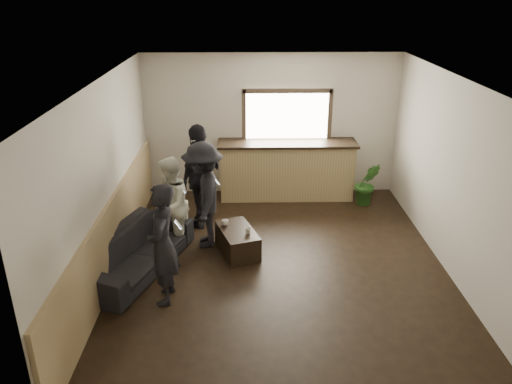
{
  "coord_description": "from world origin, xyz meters",
  "views": [
    {
      "loc": [
        -0.49,
        -6.59,
        4.01
      ],
      "look_at": [
        -0.35,
        0.4,
        1.06
      ],
      "focal_mm": 35.0,
      "sensor_mm": 36.0,
      "label": 1
    }
  ],
  "objects_px": {
    "sofa": "(136,251)",
    "cup_a": "(225,223)",
    "coffee_table": "(237,241)",
    "person_a": "(163,245)",
    "person_b": "(171,204)",
    "cup_b": "(248,230)",
    "bar_counter": "(287,166)",
    "person_d": "(200,176)",
    "potted_plant": "(367,184)",
    "person_c": "(204,195)"
  },
  "relations": [
    {
      "from": "cup_b",
      "to": "person_d",
      "type": "bearing_deg",
      "value": 125.54
    },
    {
      "from": "sofa",
      "to": "person_d",
      "type": "xyz_separation_m",
      "value": [
        0.86,
        1.52,
        0.61
      ]
    },
    {
      "from": "cup_a",
      "to": "person_d",
      "type": "relative_size",
      "value": 0.06
    },
    {
      "from": "sofa",
      "to": "potted_plant",
      "type": "xyz_separation_m",
      "value": [
        3.97,
        2.32,
        0.11
      ]
    },
    {
      "from": "person_d",
      "to": "potted_plant",
      "type": "bearing_deg",
      "value": 132.48
    },
    {
      "from": "bar_counter",
      "to": "coffee_table",
      "type": "height_order",
      "value": "bar_counter"
    },
    {
      "from": "person_d",
      "to": "coffee_table",
      "type": "bearing_deg",
      "value": 60.32
    },
    {
      "from": "bar_counter",
      "to": "sofa",
      "type": "relative_size",
      "value": 1.25
    },
    {
      "from": "sofa",
      "to": "person_b",
      "type": "height_order",
      "value": "person_b"
    },
    {
      "from": "person_a",
      "to": "person_b",
      "type": "xyz_separation_m",
      "value": [
        -0.1,
        1.45,
        -0.08
      ]
    },
    {
      "from": "person_b",
      "to": "person_d",
      "type": "xyz_separation_m",
      "value": [
        0.41,
        0.85,
        0.15
      ]
    },
    {
      "from": "person_c",
      "to": "person_a",
      "type": "bearing_deg",
      "value": -19.18
    },
    {
      "from": "potted_plant",
      "to": "person_b",
      "type": "relative_size",
      "value": 0.56
    },
    {
      "from": "coffee_table",
      "to": "person_d",
      "type": "bearing_deg",
      "value": 122.28
    },
    {
      "from": "person_c",
      "to": "person_d",
      "type": "relative_size",
      "value": 0.95
    },
    {
      "from": "bar_counter",
      "to": "cup_b",
      "type": "xyz_separation_m",
      "value": [
        -0.78,
        -2.37,
        -0.2
      ]
    },
    {
      "from": "cup_a",
      "to": "person_a",
      "type": "relative_size",
      "value": 0.07
    },
    {
      "from": "sofa",
      "to": "coffee_table",
      "type": "distance_m",
      "value": 1.59
    },
    {
      "from": "cup_a",
      "to": "person_c",
      "type": "height_order",
      "value": "person_c"
    },
    {
      "from": "cup_a",
      "to": "person_b",
      "type": "height_order",
      "value": "person_b"
    },
    {
      "from": "coffee_table",
      "to": "person_a",
      "type": "bearing_deg",
      "value": -126.55
    },
    {
      "from": "bar_counter",
      "to": "cup_b",
      "type": "bearing_deg",
      "value": -108.16
    },
    {
      "from": "cup_a",
      "to": "potted_plant",
      "type": "xyz_separation_m",
      "value": [
        2.67,
        1.66,
        -0.01
      ]
    },
    {
      "from": "person_c",
      "to": "person_d",
      "type": "xyz_separation_m",
      "value": [
        -0.11,
        0.74,
        0.05
      ]
    },
    {
      "from": "cup_b",
      "to": "potted_plant",
      "type": "distance_m",
      "value": 3.01
    },
    {
      "from": "person_a",
      "to": "person_c",
      "type": "xyz_separation_m",
      "value": [
        0.42,
        1.56,
        0.03
      ]
    },
    {
      "from": "person_b",
      "to": "cup_a",
      "type": "bearing_deg",
      "value": 97.19
    },
    {
      "from": "person_a",
      "to": "person_d",
      "type": "xyz_separation_m",
      "value": [
        0.31,
        2.3,
        0.08
      ]
    },
    {
      "from": "cup_b",
      "to": "person_d",
      "type": "height_order",
      "value": "person_d"
    },
    {
      "from": "sofa",
      "to": "cup_a",
      "type": "height_order",
      "value": "sofa"
    },
    {
      "from": "bar_counter",
      "to": "person_c",
      "type": "xyz_separation_m",
      "value": [
        -1.48,
        -1.97,
        0.23
      ]
    },
    {
      "from": "bar_counter",
      "to": "person_c",
      "type": "distance_m",
      "value": 2.48
    },
    {
      "from": "person_d",
      "to": "person_b",
      "type": "bearing_deg",
      "value": 2.41
    },
    {
      "from": "coffee_table",
      "to": "cup_a",
      "type": "relative_size",
      "value": 7.92
    },
    {
      "from": "potted_plant",
      "to": "person_c",
      "type": "distance_m",
      "value": 3.41
    },
    {
      "from": "cup_a",
      "to": "coffee_table",
      "type": "bearing_deg",
      "value": -39.07
    },
    {
      "from": "coffee_table",
      "to": "person_a",
      "type": "relative_size",
      "value": 0.53
    },
    {
      "from": "coffee_table",
      "to": "sofa",
      "type": "bearing_deg",
      "value": -161.57
    },
    {
      "from": "cup_b",
      "to": "person_a",
      "type": "bearing_deg",
      "value": -134.05
    },
    {
      "from": "person_a",
      "to": "person_c",
      "type": "distance_m",
      "value": 1.62
    },
    {
      "from": "cup_a",
      "to": "cup_b",
      "type": "height_order",
      "value": "same"
    },
    {
      "from": "cup_b",
      "to": "person_c",
      "type": "distance_m",
      "value": 0.92
    },
    {
      "from": "bar_counter",
      "to": "person_d",
      "type": "relative_size",
      "value": 1.47
    },
    {
      "from": "cup_b",
      "to": "person_c",
      "type": "relative_size",
      "value": 0.06
    },
    {
      "from": "bar_counter",
      "to": "person_b",
      "type": "relative_size",
      "value": 1.76
    },
    {
      "from": "cup_a",
      "to": "person_a",
      "type": "bearing_deg",
      "value": -117.58
    },
    {
      "from": "potted_plant",
      "to": "person_c",
      "type": "xyz_separation_m",
      "value": [
        -3.01,
        -1.54,
        0.44
      ]
    },
    {
      "from": "sofa",
      "to": "person_a",
      "type": "relative_size",
      "value": 1.28
    },
    {
      "from": "coffee_table",
      "to": "person_b",
      "type": "bearing_deg",
      "value": 170.78
    },
    {
      "from": "cup_b",
      "to": "person_d",
      "type": "distance_m",
      "value": 1.48
    }
  ]
}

